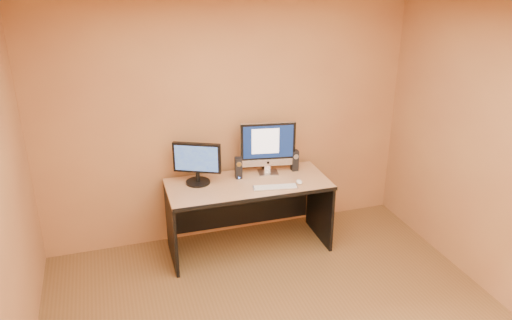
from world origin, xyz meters
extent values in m
plane|color=white|center=(0.00, 0.00, 2.60)|extent=(4.00, 4.00, 0.00)
cube|color=silver|center=(0.31, 1.36, 0.78)|extent=(0.46, 0.19, 0.02)
ellipsoid|color=white|center=(0.58, 1.39, 0.79)|extent=(0.07, 0.11, 0.04)
cylinder|color=black|center=(0.36, 1.87, 0.77)|extent=(0.09, 0.21, 0.01)
cylinder|color=black|center=(0.34, 1.86, 0.77)|extent=(0.10, 0.17, 0.01)
camera|label=1|loc=(-1.24, -2.89, 2.93)|focal=35.00mm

